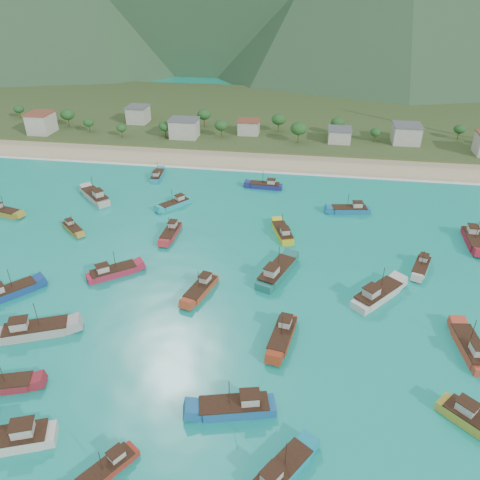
# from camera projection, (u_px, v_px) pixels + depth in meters

# --- Properties ---
(ground) EXTENTS (600.00, 600.00, 0.00)m
(ground) POSITION_uv_depth(u_px,v_px,m) (229.00, 296.00, 96.41)
(ground) COLOR #0D9384
(ground) RESTS_ON ground
(beach) EXTENTS (400.00, 18.00, 1.20)m
(beach) POSITION_uv_depth(u_px,v_px,m) (268.00, 162.00, 163.99)
(beach) COLOR beige
(beach) RESTS_ON ground
(land) EXTENTS (400.00, 110.00, 2.40)m
(land) POSITION_uv_depth(u_px,v_px,m) (282.00, 115.00, 216.17)
(land) COLOR #385123
(land) RESTS_ON ground
(surf_line) EXTENTS (400.00, 2.50, 0.08)m
(surf_line) POSITION_uv_depth(u_px,v_px,m) (265.00, 172.00, 155.86)
(surf_line) COLOR white
(surf_line) RESTS_ON ground
(village) EXTENTS (210.96, 29.28, 7.56)m
(village) POSITION_uv_depth(u_px,v_px,m) (286.00, 130.00, 180.10)
(village) COLOR beige
(village) RESTS_ON ground
(vegetation) EXTENTS (277.21, 25.95, 8.51)m
(vegetation) POSITION_uv_depth(u_px,v_px,m) (257.00, 127.00, 182.82)
(vegetation) COLOR #235623
(vegetation) RESTS_ON ground
(boat_0) EXTENTS (11.75, 11.49, 7.50)m
(boat_0) POSITION_uv_depth(u_px,v_px,m) (96.00, 197.00, 136.28)
(boat_0) COLOR #B6B1A4
(boat_0) RESTS_ON ground
(boat_1) EXTENTS (10.52, 9.15, 6.40)m
(boat_1) POSITION_uv_depth(u_px,v_px,m) (113.00, 272.00, 102.55)
(boat_1) COLOR #AA233A
(boat_1) RESTS_ON ground
(boat_2) EXTENTS (4.78, 11.90, 6.84)m
(boat_2) POSITION_uv_depth(u_px,v_px,m) (471.00, 348.00, 81.85)
(boat_2) COLOR #BD3E28
(boat_2) RESTS_ON ground
(boat_5) EXTENTS (3.24, 10.10, 5.92)m
(boat_5) POSITION_uv_depth(u_px,v_px,m) (171.00, 233.00, 118.14)
(boat_5) COLOR #BC2C33
(boat_5) RESTS_ON ground
(boat_6) EXTENTS (10.17, 3.44, 5.93)m
(boat_6) POSITION_uv_depth(u_px,v_px,m) (265.00, 186.00, 143.90)
(boat_6) COLOR navy
(boat_6) RESTS_ON ground
(boat_7) EXTENTS (5.02, 11.38, 6.49)m
(boat_7) POSITION_uv_depth(u_px,v_px,m) (282.00, 336.00, 84.77)
(boat_7) COLOR #A03519
(boat_7) RESTS_ON ground
(boat_8) EXTENTS (13.09, 8.29, 7.46)m
(boat_8) POSITION_uv_depth(u_px,v_px,m) (35.00, 330.00, 85.75)
(boat_8) COLOR #B0A8A0
(boat_8) RESTS_ON ground
(boat_9) EXTENTS (7.85, 7.35, 4.91)m
(boat_9) POSITION_uv_depth(u_px,v_px,m) (73.00, 228.00, 120.53)
(boat_9) COLOR #B1872F
(boat_9) RESTS_ON ground
(boat_12) EXTENTS (12.32, 6.26, 6.99)m
(boat_12) POSITION_uv_depth(u_px,v_px,m) (235.00, 408.00, 70.72)
(boat_12) COLOR #1C5C95
(boat_12) RESTS_ON ground
(boat_14) EXTENTS (8.69, 10.61, 6.33)m
(boat_14) POSITION_uv_depth(u_px,v_px,m) (281.00, 473.00, 61.68)
(boat_14) COLOR teal
(boat_14) RESTS_ON ground
(boat_15) EXTENTS (13.11, 7.86, 7.45)m
(boat_15) POSITION_uv_depth(u_px,v_px,m) (8.00, 441.00, 65.66)
(boat_15) COLOR beige
(boat_15) RESTS_ON ground
(boat_16) EXTENTS (3.72, 9.69, 5.59)m
(boat_16) POSITION_uv_depth(u_px,v_px,m) (158.00, 176.00, 150.97)
(boat_16) COLOR teal
(boat_16) RESTS_ON ground
(boat_17) EXTENTS (10.89, 4.69, 6.23)m
(boat_17) POSITION_uv_depth(u_px,v_px,m) (350.00, 210.00, 129.32)
(boat_17) COLOR #196796
(boat_17) RESTS_ON ground
(boat_18) EXTENTS (6.98, 8.60, 5.11)m
(boat_18) POSITION_uv_depth(u_px,v_px,m) (108.00, 469.00, 62.39)
(boat_18) COLOR maroon
(boat_18) RESTS_ON ground
(boat_19) EXTENTS (8.22, 13.53, 7.69)m
(boat_19) POSITION_uv_depth(u_px,v_px,m) (276.00, 273.00, 101.94)
(boat_19) COLOR #1D6B5F
(boat_19) RESTS_ON ground
(boat_20) EXTENTS (11.28, 12.29, 7.63)m
(boat_20) POSITION_uv_depth(u_px,v_px,m) (377.00, 295.00, 95.05)
(boat_20) COLOR beige
(boat_20) RESTS_ON ground
(boat_21) EXTENTS (8.24, 9.38, 5.73)m
(boat_21) POSITION_uv_depth(u_px,v_px,m) (175.00, 204.00, 132.74)
(boat_21) COLOR teal
(boat_21) RESTS_ON ground
(boat_22) EXTENTS (10.87, 6.09, 6.16)m
(boat_22) POSITION_uv_depth(u_px,v_px,m) (1.00, 386.00, 74.66)
(boat_22) COLOR maroon
(boat_22) RESTS_ON ground
(boat_23) EXTENTS (6.39, 10.92, 6.20)m
(boat_23) POSITION_uv_depth(u_px,v_px,m) (283.00, 233.00, 118.02)
(boat_23) COLOR yellow
(boat_23) RESTS_ON ground
(boat_24) EXTENTS (5.78, 10.81, 6.13)m
(boat_24) POSITION_uv_depth(u_px,v_px,m) (201.00, 289.00, 97.24)
(boat_24) COLOR #B24123
(boat_24) RESTS_ON ground
(boat_27) EXTENTS (5.80, 9.71, 5.51)m
(boat_27) POSITION_uv_depth(u_px,v_px,m) (421.00, 267.00, 104.74)
(boat_27) COLOR beige
(boat_27) RESTS_ON ground
(boat_28) EXTENTS (10.95, 10.09, 6.81)m
(boat_28) POSITION_uv_depth(u_px,v_px,m) (478.00, 424.00, 68.18)
(boat_28) COLOR gold
(boat_28) RESTS_ON ground
(boat_29) EXTENTS (9.95, 10.72, 6.68)m
(boat_29) POSITION_uv_depth(u_px,v_px,m) (9.00, 293.00, 96.03)
(boat_29) COLOR navy
(boat_29) RESTS_ON ground
(boat_30) EXTENTS (3.84, 11.83, 6.93)m
(boat_30) POSITION_uv_depth(u_px,v_px,m) (473.00, 240.00, 114.72)
(boat_30) COLOR #A3192A
(boat_30) RESTS_ON ground
(boat_31) EXTENTS (10.54, 5.37, 5.98)m
(boat_31) POSITION_uv_depth(u_px,v_px,m) (3.00, 212.00, 128.39)
(boat_31) COLOR #B38829
(boat_31) RESTS_ON ground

